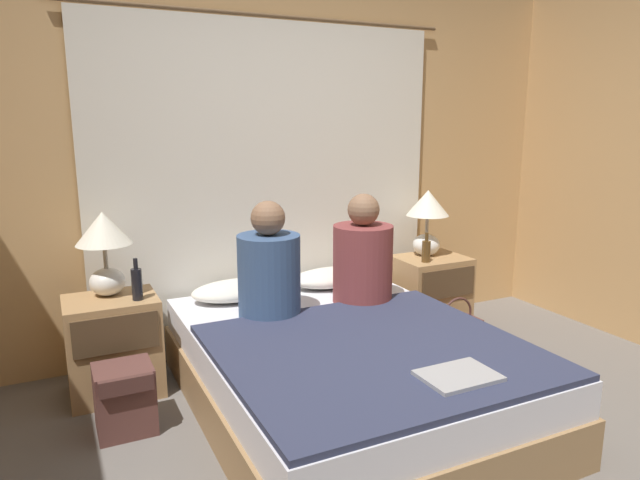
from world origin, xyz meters
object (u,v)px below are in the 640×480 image
object	(u,v)px
person_left_in_bed	(269,270)
pillow_right	(332,277)
nightstand_left	(114,346)
beer_bottle_on_left_stand	(137,283)
bed	(344,371)
laptop_on_bed	(458,376)
lamp_left	(104,242)
handbag_on_floor	(456,334)
nightstand_right	(430,295)
lamp_right	(427,214)
person_right_in_bed	(363,258)
beer_bottle_on_right_stand	(426,251)
backpack_on_floor	(124,395)
pillow_left	(238,290)

from	to	relation	value
person_left_in_bed	pillow_right	bearing A→B (deg)	32.21
nightstand_left	beer_bottle_on_left_stand	world-z (taller)	beer_bottle_on_left_stand
bed	laptop_on_bed	world-z (taller)	laptop_on_bed
lamp_left	handbag_on_floor	size ratio (longest dim) A/B	1.26
nightstand_right	lamp_right	world-z (taller)	lamp_right
person_right_in_bed	handbag_on_floor	world-z (taller)	person_right_in_bed
person_left_in_bed	beer_bottle_on_right_stand	world-z (taller)	person_left_in_bed
lamp_left	laptop_on_bed	xyz separation A→B (m)	(1.26, -1.54, -0.41)
person_left_in_bed	beer_bottle_on_left_stand	bearing A→B (deg)	163.54
laptop_on_bed	person_left_in_bed	bearing A→B (deg)	109.88
person_left_in_bed	beer_bottle_on_right_stand	size ratio (longest dim) A/B	3.22
beer_bottle_on_right_stand	nightstand_right	bearing A→B (deg)	37.67
bed	nightstand_left	size ratio (longest dim) A/B	3.57
pillow_right	laptop_on_bed	xyz separation A→B (m)	(-0.18, -1.55, -0.02)
lamp_left	handbag_on_floor	world-z (taller)	lamp_left
lamp_right	backpack_on_floor	size ratio (longest dim) A/B	1.38
lamp_left	lamp_right	xyz separation A→B (m)	(2.21, 0.00, 0.00)
laptop_on_bed	person_right_in_bed	bearing A→B (deg)	80.54
person_right_in_bed	bed	bearing A→B (deg)	-129.44
laptop_on_bed	backpack_on_floor	xyz separation A→B (m)	(-1.27, 1.01, -0.27)
bed	person_right_in_bed	bearing A→B (deg)	50.56
person_right_in_bed	laptop_on_bed	world-z (taller)	person_right_in_bed
pillow_right	beer_bottle_on_left_stand	size ratio (longest dim) A/B	2.48
person_right_in_bed	laptop_on_bed	xyz separation A→B (m)	(-0.19, -1.17, -0.24)
backpack_on_floor	person_right_in_bed	bearing A→B (deg)	6.25
pillow_left	lamp_left	bearing A→B (deg)	-179.37
bed	handbag_on_floor	xyz separation A→B (m)	(1.05, 0.35, -0.09)
beer_bottle_on_right_stand	person_left_in_bed	bearing A→B (deg)	-170.57
pillow_left	handbag_on_floor	size ratio (longest dim) A/B	1.54
nightstand_left	handbag_on_floor	distance (m)	2.19
handbag_on_floor	pillow_right	bearing A→B (deg)	147.69
lamp_left	beer_bottle_on_right_stand	distance (m)	2.11
person_left_in_bed	beer_bottle_on_left_stand	world-z (taller)	person_left_in_bed
lamp_left	pillow_right	xyz separation A→B (m)	(1.44, 0.01, -0.38)
lamp_right	pillow_right	world-z (taller)	lamp_right
bed	beer_bottle_on_right_stand	world-z (taller)	beer_bottle_on_right_stand
bed	beer_bottle_on_right_stand	bearing A→B (deg)	32.89
lamp_right	backpack_on_floor	xyz separation A→B (m)	(-2.21, -0.53, -0.68)
nightstand_left	handbag_on_floor	world-z (taller)	nightstand_left
bed	handbag_on_floor	distance (m)	1.12
nightstand_right	lamp_left	distance (m)	2.28
nightstand_left	beer_bottle_on_right_stand	xyz separation A→B (m)	(2.09, -0.09, 0.36)
pillow_right	person_left_in_bed	xyz separation A→B (m)	(-0.60, -0.38, 0.22)
pillow_right	person_left_in_bed	size ratio (longest dim) A/B	0.87
person_left_in_bed	person_right_in_bed	xyz separation A→B (m)	(0.62, 0.00, 0.00)
handbag_on_floor	bed	bearing A→B (deg)	-161.43
nightstand_left	person_right_in_bed	world-z (taller)	person_right_in_bed
lamp_right	beer_bottle_on_right_stand	distance (m)	0.30
bed	lamp_left	distance (m)	1.51
nightstand_right	handbag_on_floor	xyz separation A→B (m)	(-0.05, -0.37, -0.16)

